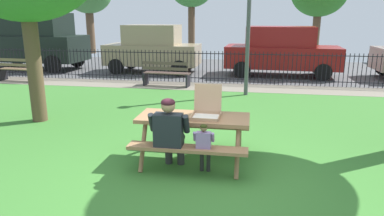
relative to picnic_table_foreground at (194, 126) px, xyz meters
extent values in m
cube|color=#3B782F|center=(0.28, 1.10, -0.61)|extent=(28.00, 11.86, 0.02)
cube|color=gray|center=(0.28, 6.33, -0.60)|extent=(28.00, 1.40, 0.01)
cube|color=#515154|center=(0.28, 10.56, -0.60)|extent=(28.00, 7.06, 0.01)
cube|color=#996F4A|center=(0.00, 0.00, 0.14)|extent=(1.80, 0.77, 0.06)
cube|color=#996F4A|center=(0.00, -0.60, -0.16)|extent=(1.80, 0.29, 0.05)
cube|color=#996F4A|center=(0.00, 0.60, -0.16)|extent=(1.80, 0.29, 0.05)
cylinder|color=#996F4A|center=(-0.74, -0.42, -0.24)|extent=(0.07, 0.43, 0.74)
cylinder|color=#996F4A|center=(-0.74, 0.41, -0.24)|extent=(0.07, 0.43, 0.74)
cylinder|color=#996F4A|center=(0.74, -0.41, -0.24)|extent=(0.07, 0.43, 0.74)
cylinder|color=#996F4A|center=(0.74, 0.42, -0.24)|extent=(0.07, 0.43, 0.74)
cube|color=tan|center=(0.21, -0.07, 0.18)|extent=(0.46, 0.46, 0.01)
cube|color=silver|center=(0.21, -0.07, 0.19)|extent=(0.42, 0.42, 0.00)
cube|color=tan|center=(0.20, -0.29, 0.21)|extent=(0.45, 0.02, 0.04)
cube|color=tan|center=(0.21, 0.15, 0.21)|extent=(0.45, 0.02, 0.04)
cube|color=tan|center=(-0.01, -0.07, 0.21)|extent=(0.02, 0.45, 0.04)
cube|color=tan|center=(0.43, -0.07, 0.21)|extent=(0.02, 0.45, 0.04)
cube|color=tan|center=(0.21, 0.16, 0.45)|extent=(0.45, 0.07, 0.45)
cylinder|color=#313131|center=(-0.38, -0.18, -0.38)|extent=(0.12, 0.12, 0.44)
cylinder|color=#313131|center=(-0.38, -0.39, -0.13)|extent=(0.15, 0.42, 0.15)
cylinder|color=#313131|center=(-0.18, -0.18, -0.38)|extent=(0.12, 0.12, 0.44)
cylinder|color=#313131|center=(-0.18, -0.39, -0.13)|extent=(0.15, 0.42, 0.15)
cube|color=#1E2328|center=(-0.28, -0.60, 0.10)|extent=(0.42, 0.22, 0.52)
cylinder|color=#1E2328|center=(-0.54, -0.55, 0.21)|extent=(0.09, 0.21, 0.31)
cylinder|color=#1E2328|center=(-0.02, -0.55, 0.21)|extent=(0.09, 0.21, 0.31)
sphere|color=tan|center=(-0.28, -0.58, 0.48)|extent=(0.21, 0.21, 0.21)
ellipsoid|color=#3E1722|center=(-0.28, -0.59, 0.53)|extent=(0.21, 0.20, 0.12)
cylinder|color=#282828|center=(0.20, -0.38, -0.38)|extent=(0.06, 0.06, 0.44)
cylinder|color=#282828|center=(0.20, -0.49, -0.14)|extent=(0.08, 0.22, 0.08)
cylinder|color=#282828|center=(0.30, -0.38, -0.38)|extent=(0.06, 0.06, 0.44)
cylinder|color=#282828|center=(0.30, -0.49, -0.14)|extent=(0.08, 0.22, 0.08)
cube|color=#8C72A5|center=(0.25, -0.60, -0.02)|extent=(0.22, 0.11, 0.27)
cylinder|color=#8C72A5|center=(0.11, -0.57, 0.03)|extent=(0.05, 0.11, 0.16)
cylinder|color=#8C72A5|center=(0.38, -0.57, 0.03)|extent=(0.05, 0.11, 0.16)
sphere|color=#8C6647|center=(0.25, -0.59, 0.17)|extent=(0.11, 0.11, 0.11)
ellipsoid|color=#272E0E|center=(0.25, -0.59, 0.20)|extent=(0.11, 0.10, 0.06)
cylinder|color=black|center=(0.28, 7.03, 0.45)|extent=(19.85, 0.03, 0.03)
cylinder|color=black|center=(0.28, 7.03, -0.43)|extent=(19.85, 0.03, 0.03)
cylinder|color=black|center=(-8.87, 7.03, -0.03)|extent=(0.02, 0.02, 1.14)
cylinder|color=black|center=(-8.73, 7.03, -0.03)|extent=(0.02, 0.02, 1.14)
cylinder|color=black|center=(-8.59, 7.03, -0.03)|extent=(0.02, 0.02, 1.14)
cylinder|color=black|center=(-8.45, 7.03, -0.03)|extent=(0.02, 0.02, 1.14)
cylinder|color=black|center=(-8.31, 7.03, -0.03)|extent=(0.02, 0.02, 1.14)
cylinder|color=black|center=(-8.17, 7.03, -0.03)|extent=(0.02, 0.02, 1.14)
cylinder|color=black|center=(-8.03, 7.03, -0.03)|extent=(0.02, 0.02, 1.14)
cylinder|color=black|center=(-7.89, 7.03, -0.03)|extent=(0.02, 0.02, 1.14)
cylinder|color=black|center=(-7.75, 7.03, -0.03)|extent=(0.02, 0.02, 1.14)
cylinder|color=black|center=(-7.61, 7.03, -0.03)|extent=(0.02, 0.02, 1.14)
cylinder|color=black|center=(-7.47, 7.03, -0.03)|extent=(0.02, 0.02, 1.14)
cylinder|color=black|center=(-7.33, 7.03, -0.03)|extent=(0.02, 0.02, 1.14)
cylinder|color=black|center=(-7.18, 7.03, -0.03)|extent=(0.02, 0.02, 1.14)
cylinder|color=black|center=(-7.04, 7.03, -0.03)|extent=(0.02, 0.02, 1.14)
cylinder|color=black|center=(-6.90, 7.03, -0.03)|extent=(0.02, 0.02, 1.14)
cylinder|color=black|center=(-6.76, 7.03, -0.03)|extent=(0.02, 0.02, 1.14)
cylinder|color=black|center=(-6.62, 7.03, -0.03)|extent=(0.02, 0.02, 1.14)
cylinder|color=black|center=(-6.48, 7.03, -0.03)|extent=(0.02, 0.02, 1.14)
cylinder|color=black|center=(-6.34, 7.03, -0.03)|extent=(0.02, 0.02, 1.14)
cylinder|color=black|center=(-6.20, 7.03, -0.03)|extent=(0.02, 0.02, 1.14)
cylinder|color=black|center=(-6.06, 7.03, -0.03)|extent=(0.02, 0.02, 1.14)
cylinder|color=black|center=(-5.92, 7.03, -0.03)|extent=(0.02, 0.02, 1.14)
cylinder|color=black|center=(-5.78, 7.03, -0.03)|extent=(0.02, 0.02, 1.14)
cylinder|color=black|center=(-5.64, 7.03, -0.03)|extent=(0.02, 0.02, 1.14)
cylinder|color=black|center=(-5.50, 7.03, -0.03)|extent=(0.02, 0.02, 1.14)
cylinder|color=black|center=(-5.35, 7.03, -0.03)|extent=(0.02, 0.02, 1.14)
cylinder|color=black|center=(-5.21, 7.03, -0.03)|extent=(0.02, 0.02, 1.14)
cylinder|color=black|center=(-5.07, 7.03, -0.03)|extent=(0.02, 0.02, 1.14)
cylinder|color=black|center=(-4.93, 7.03, -0.03)|extent=(0.02, 0.02, 1.14)
cylinder|color=black|center=(-4.79, 7.03, -0.03)|extent=(0.02, 0.02, 1.14)
cylinder|color=black|center=(-4.65, 7.03, -0.03)|extent=(0.02, 0.02, 1.14)
cylinder|color=black|center=(-4.51, 7.03, -0.03)|extent=(0.02, 0.02, 1.14)
cylinder|color=black|center=(-4.37, 7.03, -0.03)|extent=(0.02, 0.02, 1.14)
cylinder|color=black|center=(-4.23, 7.03, -0.03)|extent=(0.02, 0.02, 1.14)
cylinder|color=black|center=(-4.09, 7.03, -0.03)|extent=(0.02, 0.02, 1.14)
cylinder|color=black|center=(-3.95, 7.03, -0.03)|extent=(0.02, 0.02, 1.14)
cylinder|color=black|center=(-3.81, 7.03, -0.03)|extent=(0.02, 0.02, 1.14)
cylinder|color=black|center=(-3.67, 7.03, -0.03)|extent=(0.02, 0.02, 1.14)
cylinder|color=black|center=(-3.52, 7.03, -0.03)|extent=(0.02, 0.02, 1.14)
cylinder|color=black|center=(-3.38, 7.03, -0.03)|extent=(0.02, 0.02, 1.14)
cylinder|color=black|center=(-3.24, 7.03, -0.03)|extent=(0.02, 0.02, 1.14)
cylinder|color=black|center=(-3.10, 7.03, -0.03)|extent=(0.02, 0.02, 1.14)
cylinder|color=black|center=(-2.96, 7.03, -0.03)|extent=(0.02, 0.02, 1.14)
cylinder|color=black|center=(-2.82, 7.03, -0.03)|extent=(0.02, 0.02, 1.14)
cylinder|color=black|center=(-2.68, 7.03, -0.03)|extent=(0.02, 0.02, 1.14)
cylinder|color=black|center=(-2.54, 7.03, -0.03)|extent=(0.02, 0.02, 1.14)
cylinder|color=black|center=(-2.40, 7.03, -0.03)|extent=(0.02, 0.02, 1.14)
cylinder|color=black|center=(-2.26, 7.03, -0.03)|extent=(0.02, 0.02, 1.14)
cylinder|color=black|center=(-2.12, 7.03, -0.03)|extent=(0.02, 0.02, 1.14)
cylinder|color=black|center=(-1.98, 7.03, -0.03)|extent=(0.02, 0.02, 1.14)
cylinder|color=black|center=(-1.83, 7.03, -0.03)|extent=(0.02, 0.02, 1.14)
cylinder|color=black|center=(-1.69, 7.03, -0.03)|extent=(0.02, 0.02, 1.14)
cylinder|color=black|center=(-1.55, 7.03, -0.03)|extent=(0.02, 0.02, 1.14)
cylinder|color=black|center=(-1.41, 7.03, -0.03)|extent=(0.02, 0.02, 1.14)
cylinder|color=black|center=(-1.27, 7.03, -0.03)|extent=(0.02, 0.02, 1.14)
cylinder|color=black|center=(-1.13, 7.03, -0.03)|extent=(0.02, 0.02, 1.14)
cylinder|color=black|center=(-0.99, 7.03, -0.03)|extent=(0.02, 0.02, 1.14)
cylinder|color=black|center=(-0.85, 7.03, -0.03)|extent=(0.02, 0.02, 1.14)
cylinder|color=black|center=(-0.71, 7.03, -0.03)|extent=(0.02, 0.02, 1.14)
cylinder|color=black|center=(-0.57, 7.03, -0.03)|extent=(0.02, 0.02, 1.14)
cylinder|color=black|center=(-0.43, 7.03, -0.03)|extent=(0.02, 0.02, 1.14)
cylinder|color=black|center=(-0.29, 7.03, -0.03)|extent=(0.02, 0.02, 1.14)
cylinder|color=black|center=(-0.15, 7.03, -0.03)|extent=(0.02, 0.02, 1.14)
cylinder|color=black|center=(0.00, 7.03, -0.03)|extent=(0.02, 0.02, 1.14)
cylinder|color=black|center=(0.14, 7.03, -0.03)|extent=(0.02, 0.02, 1.14)
cylinder|color=black|center=(0.28, 7.03, -0.03)|extent=(0.02, 0.02, 1.14)
cylinder|color=black|center=(0.42, 7.03, -0.03)|extent=(0.02, 0.02, 1.14)
cylinder|color=black|center=(0.56, 7.03, -0.03)|extent=(0.02, 0.02, 1.14)
cylinder|color=black|center=(0.70, 7.03, -0.03)|extent=(0.02, 0.02, 1.14)
cylinder|color=black|center=(0.84, 7.03, -0.03)|extent=(0.02, 0.02, 1.14)
cylinder|color=black|center=(0.98, 7.03, -0.03)|extent=(0.02, 0.02, 1.14)
cylinder|color=black|center=(1.12, 7.03, -0.03)|extent=(0.02, 0.02, 1.14)
cylinder|color=black|center=(1.26, 7.03, -0.03)|extent=(0.02, 0.02, 1.14)
cylinder|color=black|center=(1.40, 7.03, -0.03)|extent=(0.02, 0.02, 1.14)
cylinder|color=black|center=(1.54, 7.03, -0.03)|extent=(0.02, 0.02, 1.14)
cylinder|color=black|center=(1.68, 7.03, -0.03)|extent=(0.02, 0.02, 1.14)
cylinder|color=black|center=(1.83, 7.03, -0.03)|extent=(0.02, 0.02, 1.14)
cylinder|color=black|center=(1.97, 7.03, -0.03)|extent=(0.02, 0.02, 1.14)
cylinder|color=black|center=(2.11, 7.03, -0.03)|extent=(0.02, 0.02, 1.14)
cylinder|color=black|center=(2.25, 7.03, -0.03)|extent=(0.02, 0.02, 1.14)
cylinder|color=black|center=(2.39, 7.03, -0.03)|extent=(0.02, 0.02, 1.14)
cylinder|color=black|center=(2.53, 7.03, -0.03)|extent=(0.02, 0.02, 1.14)
cylinder|color=black|center=(2.67, 7.03, -0.03)|extent=(0.02, 0.02, 1.14)
cylinder|color=black|center=(2.81, 7.03, -0.03)|extent=(0.02, 0.02, 1.14)
cylinder|color=black|center=(2.95, 7.03, -0.03)|extent=(0.02, 0.02, 1.14)
cylinder|color=black|center=(3.09, 7.03, -0.03)|extent=(0.02, 0.02, 1.14)
cylinder|color=black|center=(3.23, 7.03, -0.03)|extent=(0.02, 0.02, 1.14)
cylinder|color=black|center=(3.37, 7.03, -0.03)|extent=(0.02, 0.02, 1.14)
cylinder|color=black|center=(3.51, 7.03, -0.03)|extent=(0.02, 0.02, 1.14)
cylinder|color=black|center=(3.66, 7.03, -0.03)|extent=(0.02, 0.02, 1.14)
cylinder|color=black|center=(3.80, 7.03, -0.03)|extent=(0.02, 0.02, 1.14)
cylinder|color=black|center=(3.94, 7.03, -0.03)|extent=(0.02, 0.02, 1.14)
cylinder|color=black|center=(4.08, 7.03, -0.03)|extent=(0.02, 0.02, 1.14)
cylinder|color=black|center=(4.22, 7.03, -0.03)|extent=(0.02, 0.02, 1.14)
cylinder|color=black|center=(4.36, 7.03, -0.03)|extent=(0.02, 0.02, 1.14)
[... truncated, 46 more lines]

